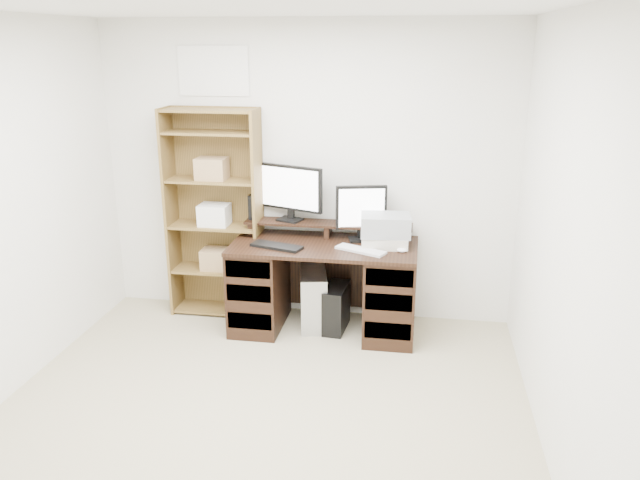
% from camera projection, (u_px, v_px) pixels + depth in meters
% --- Properties ---
extents(room, '(3.54, 4.04, 2.54)m').
position_uv_depth(room, '(239.00, 247.00, 3.38)').
color(room, tan).
rests_on(room, ground).
extents(desk, '(1.50, 0.70, 0.75)m').
position_uv_depth(desk, '(324.00, 285.00, 5.15)').
color(desk, black).
rests_on(desk, ground).
extents(riser_shelf, '(1.40, 0.22, 0.12)m').
position_uv_depth(riser_shelf, '(328.00, 226.00, 5.21)').
color(riser_shelf, black).
rests_on(riser_shelf, desk).
extents(monitor_wide, '(0.57, 0.24, 0.47)m').
position_uv_depth(monitor_wide, '(291.00, 190.00, 5.19)').
color(monitor_wide, black).
rests_on(monitor_wide, riser_shelf).
extents(monitor_small, '(0.41, 0.20, 0.46)m').
position_uv_depth(monitor_small, '(361.00, 211.00, 5.07)').
color(monitor_small, black).
rests_on(monitor_small, desk).
extents(speaker, '(0.09, 0.09, 0.21)m').
position_uv_depth(speaker, '(254.00, 207.00, 5.27)').
color(speaker, black).
rests_on(speaker, riser_shelf).
extents(keyboard_black, '(0.44, 0.25, 0.02)m').
position_uv_depth(keyboard_black, '(277.00, 246.00, 4.95)').
color(keyboard_black, black).
rests_on(keyboard_black, desk).
extents(keyboard_white, '(0.42, 0.28, 0.02)m').
position_uv_depth(keyboard_white, '(361.00, 250.00, 4.86)').
color(keyboard_white, silver).
rests_on(keyboard_white, desk).
extents(mouse, '(0.09, 0.07, 0.03)m').
position_uv_depth(mouse, '(402.00, 250.00, 4.84)').
color(mouse, white).
rests_on(mouse, desk).
extents(printer, '(0.37, 0.29, 0.09)m').
position_uv_depth(printer, '(385.00, 240.00, 4.98)').
color(printer, beige).
rests_on(printer, desk).
extents(basket, '(0.41, 0.31, 0.17)m').
position_uv_depth(basket, '(386.00, 225.00, 4.94)').
color(basket, '#909599').
rests_on(basket, printer).
extents(tower_silver, '(0.30, 0.51, 0.48)m').
position_uv_depth(tower_silver, '(313.00, 298.00, 5.27)').
color(tower_silver, '#ACAFB3').
rests_on(tower_silver, ground).
extents(tower_black, '(0.19, 0.39, 0.38)m').
position_uv_depth(tower_black, '(336.00, 308.00, 5.21)').
color(tower_black, black).
rests_on(tower_black, ground).
extents(bookshelf, '(0.80, 0.30, 1.80)m').
position_uv_depth(bookshelf, '(215.00, 212.00, 5.34)').
color(bookshelf, brown).
rests_on(bookshelf, ground).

